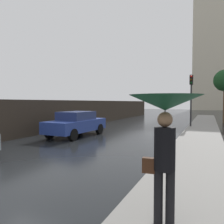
% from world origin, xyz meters
% --- Properties ---
extents(ground, '(120.00, 120.00, 0.00)m').
position_xyz_m(ground, '(0.00, 0.00, 0.00)').
color(ground, black).
extents(sidewalk_strip, '(2.20, 60.00, 0.14)m').
position_xyz_m(sidewalk_strip, '(5.10, 0.00, 0.07)').
color(sidewalk_strip, gray).
rests_on(sidewalk_strip, ground).
extents(car_blue_mid_road, '(1.97, 4.34, 1.49)m').
position_xyz_m(car_blue_mid_road, '(-1.77, 6.08, 0.77)').
color(car_blue_mid_road, navy).
rests_on(car_blue_mid_road, ground).
extents(pedestrian_with_umbrella_near, '(1.11, 1.11, 2.02)m').
position_xyz_m(pedestrian_with_umbrella_near, '(4.90, -1.69, 1.79)').
color(pedestrian_with_umbrella_near, black).
rests_on(pedestrian_with_umbrella_near, sidewalk_strip).
extents(traffic_light, '(0.26, 0.39, 4.04)m').
position_xyz_m(traffic_light, '(4.21, 13.25, 2.95)').
color(traffic_light, black).
rests_on(traffic_light, sidewalk_strip).
extents(distant_tower, '(11.70, 8.84, 37.08)m').
position_xyz_m(distant_tower, '(6.98, 59.44, 17.05)').
color(distant_tower, beige).
rests_on(distant_tower, ground).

